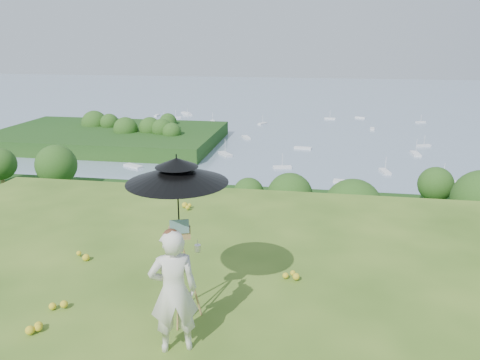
# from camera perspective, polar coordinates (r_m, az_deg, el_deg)

# --- Properties ---
(shoreline_tier) EXTENTS (170.00, 28.00, 8.00)m
(shoreline_tier) POSITION_cam_1_polar(r_m,az_deg,el_deg) (88.22, 8.07, -9.83)
(shoreline_tier) COLOR #726C5B
(shoreline_tier) RESTS_ON bay_water
(bay_water) EXTENTS (700.00, 700.00, 0.00)m
(bay_water) POSITION_cam_1_polar(r_m,az_deg,el_deg) (246.71, 9.33, 8.02)
(bay_water) COLOR #6F889F
(bay_water) RESTS_ON ground
(peninsula) EXTENTS (90.00, 60.00, 12.00)m
(peninsula) POSITION_cam_1_polar(r_m,az_deg,el_deg) (179.03, -15.80, 5.88)
(peninsula) COLOR #0E3610
(peninsula) RESTS_ON bay_water
(slope_trees) EXTENTS (110.00, 50.00, 6.00)m
(slope_trees) POSITION_cam_1_polar(r_m,az_deg,el_deg) (43.06, 7.50, -8.71)
(slope_trees) COLOR #254815
(slope_trees) RESTS_ON forest_slope
(harbor_town) EXTENTS (110.00, 22.00, 5.00)m
(harbor_town) POSITION_cam_1_polar(r_m,az_deg,el_deg) (85.50, 8.25, -5.94)
(harbor_town) COLOR silver
(harbor_town) RESTS_ON shoreline_tier
(moored_boats) EXTENTS (140.00, 140.00, 0.70)m
(moored_boats) POSITION_cam_1_polar(r_m,az_deg,el_deg) (169.52, 4.80, 4.26)
(moored_boats) COLOR white
(moored_boats) RESTS_ON bay_water
(painter) EXTENTS (0.66, 0.55, 1.54)m
(painter) POSITION_cam_1_polar(r_m,az_deg,el_deg) (5.60, -8.10, -13.28)
(painter) COLOR white
(painter) RESTS_ON ground
(field_easel) EXTENTS (0.69, 0.69, 1.44)m
(field_easel) POSITION_cam_1_polar(r_m,az_deg,el_deg) (6.16, -7.20, -10.85)
(field_easel) COLOR olive
(field_easel) RESTS_ON ground
(sun_umbrella) EXTENTS (1.67, 1.67, 1.06)m
(sun_umbrella) POSITION_cam_1_polar(r_m,az_deg,el_deg) (5.79, -7.58, -1.96)
(sun_umbrella) COLOR black
(sun_umbrella) RESTS_ON field_easel
(painter_cap) EXTENTS (0.26, 0.28, 0.10)m
(painter_cap) POSITION_cam_1_polar(r_m,az_deg,el_deg) (5.28, -8.43, -6.42)
(painter_cap) COLOR #D87877
(painter_cap) RESTS_ON painter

